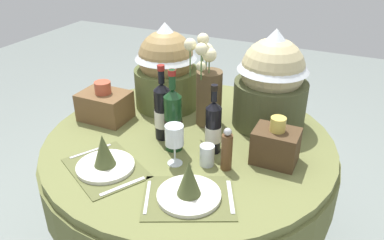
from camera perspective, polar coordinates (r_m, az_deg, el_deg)
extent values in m
cylinder|color=olive|center=(1.85, -0.44, -3.19)|extent=(1.35, 1.35, 0.04)
cylinder|color=#626738|center=(1.91, -0.43, -6.27)|extent=(1.38, 1.38, 0.20)
cylinder|color=black|center=(2.05, -0.41, -11.70)|extent=(0.12, 0.12, 0.67)
cube|color=brown|center=(1.66, -12.51, -6.90)|extent=(0.42, 0.39, 0.00)
cylinder|color=silver|center=(1.66, -12.55, -6.61)|extent=(0.24, 0.24, 0.02)
cone|color=#4C562D|center=(1.62, -12.83, -4.34)|extent=(0.09, 0.09, 0.14)
cube|color=silver|center=(1.79, -14.60, -4.42)|extent=(0.10, 0.17, 0.00)
cube|color=silver|center=(1.55, -10.10, -9.53)|extent=(0.11, 0.17, 0.00)
cube|color=brown|center=(1.48, -0.46, -11.26)|extent=(0.42, 0.38, 0.00)
cylinder|color=silver|center=(1.47, -0.46, -10.96)|extent=(0.24, 0.24, 0.02)
cone|color=#4C562D|center=(1.42, -0.47, -8.51)|extent=(0.09, 0.09, 0.14)
cube|color=silver|center=(1.48, -6.57, -11.11)|extent=(0.09, 0.18, 0.00)
cube|color=silver|center=(1.48, 5.66, -11.08)|extent=(0.10, 0.18, 0.00)
cylinder|color=brown|center=(1.91, 2.50, 3.24)|extent=(0.13, 0.13, 0.28)
sphere|color=beige|center=(1.80, 1.63, 11.75)|extent=(0.06, 0.06, 0.06)
cylinder|color=#4C7038|center=(1.83, 1.59, 9.15)|extent=(0.01, 0.01, 0.14)
sphere|color=beige|center=(1.77, 1.35, 7.86)|extent=(0.04, 0.04, 0.04)
cylinder|color=#4C7038|center=(1.78, 1.34, 6.92)|extent=(0.01, 0.01, 0.04)
sphere|color=beige|center=(1.80, 2.56, 9.52)|extent=(0.07, 0.07, 0.07)
cylinder|color=#4C7038|center=(1.82, 2.52, 7.84)|extent=(0.01, 0.01, 0.07)
sphere|color=beige|center=(1.74, -0.28, 10.99)|extent=(0.06, 0.06, 0.06)
cylinder|color=#4C7038|center=(1.77, -0.27, 8.38)|extent=(0.01, 0.01, 0.13)
sphere|color=beige|center=(1.84, 2.06, 10.16)|extent=(0.07, 0.07, 0.07)
cylinder|color=#4C7038|center=(1.86, 2.03, 8.42)|extent=(0.01, 0.01, 0.07)
sphere|color=beige|center=(1.71, 1.39, 10.34)|extent=(0.06, 0.06, 0.06)
cylinder|color=#4C7038|center=(1.73, 1.36, 7.83)|extent=(0.01, 0.01, 0.12)
cylinder|color=#143819|center=(1.70, -2.76, -0.49)|extent=(0.08, 0.08, 0.26)
cylinder|color=black|center=(1.71, -2.75, -1.10)|extent=(0.08, 0.08, 0.09)
cone|color=#143819|center=(1.63, -2.88, 3.98)|extent=(0.08, 0.08, 0.03)
cylinder|color=#143819|center=(1.61, -2.93, 5.93)|extent=(0.03, 0.03, 0.09)
cylinder|color=maroon|center=(1.60, -2.96, 6.95)|extent=(0.03, 0.03, 0.02)
cylinder|color=black|center=(1.79, -4.31, 0.83)|extent=(0.08, 0.08, 0.24)
cylinder|color=silver|center=(1.80, -4.29, 0.28)|extent=(0.08, 0.08, 0.08)
cone|color=black|center=(1.73, -4.47, 4.89)|extent=(0.08, 0.08, 0.03)
cylinder|color=black|center=(1.71, -4.55, 6.70)|extent=(0.03, 0.03, 0.08)
cylinder|color=maroon|center=(1.70, -4.58, 7.64)|extent=(0.03, 0.03, 0.02)
cylinder|color=black|center=(1.69, 3.12, -1.48)|extent=(0.07, 0.07, 0.21)
cylinder|color=silver|center=(1.70, 3.11, -1.98)|extent=(0.07, 0.07, 0.07)
cone|color=black|center=(1.63, 3.23, 2.25)|extent=(0.07, 0.07, 0.03)
cylinder|color=black|center=(1.61, 3.28, 3.94)|extent=(0.03, 0.03, 0.07)
cylinder|color=black|center=(1.60, 3.30, 4.76)|extent=(0.03, 0.03, 0.02)
cylinder|color=silver|center=(1.66, -2.51, -6.31)|extent=(0.06, 0.06, 0.00)
cylinder|color=silver|center=(1.63, -2.54, -4.94)|extent=(0.01, 0.01, 0.09)
cylinder|color=silver|center=(1.58, -2.61, -2.23)|extent=(0.08, 0.08, 0.09)
cylinder|color=silver|center=(1.63, 2.22, -5.16)|extent=(0.06, 0.06, 0.09)
cylinder|color=brown|center=(1.59, 5.10, -4.72)|extent=(0.05, 0.05, 0.16)
sphere|color=#B7B7BC|center=(1.54, 5.25, -1.73)|extent=(0.03, 0.03, 0.03)
cylinder|color=#566033|center=(2.11, -3.70, 4.79)|extent=(0.34, 0.34, 0.21)
sphere|color=#9E7F4C|center=(2.05, -3.84, 9.02)|extent=(0.29, 0.29, 0.29)
cone|color=silver|center=(2.02, -3.92, 11.53)|extent=(0.32, 0.32, 0.19)
cylinder|color=#474C2D|center=(1.94, 11.24, 2.41)|extent=(0.35, 0.35, 0.23)
sphere|color=#C6B784|center=(1.88, 11.74, 7.24)|extent=(0.30, 0.30, 0.30)
cone|color=silver|center=(1.85, 12.03, 10.06)|extent=(0.34, 0.34, 0.19)
cube|color=brown|center=(2.03, -12.64, 2.02)|extent=(0.24, 0.18, 0.14)
cylinder|color=#B24C33|center=(1.98, -12.95, 4.65)|extent=(0.08, 0.08, 0.06)
cube|color=#47331E|center=(1.67, 12.12, -3.77)|extent=(0.19, 0.14, 0.15)
cylinder|color=gold|center=(1.62, 12.48, -0.62)|extent=(0.06, 0.06, 0.06)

